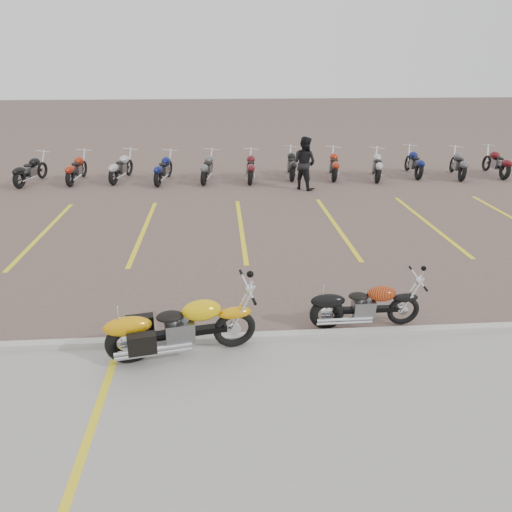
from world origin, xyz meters
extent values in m
plane|color=brown|center=(0.00, 0.00, 0.00)|extent=(100.00, 100.00, 0.00)
cube|color=#9E9B93|center=(0.00, -4.50, 0.01)|extent=(60.00, 5.00, 0.01)
cube|color=#ADAAA3|center=(0.00, -2.00, 0.06)|extent=(60.00, 0.18, 0.12)
cube|color=yellow|center=(-2.30, -4.50, 0.01)|extent=(0.12, 5.00, 0.00)
torus|color=black|center=(-0.40, -2.18, 0.34)|extent=(0.71, 0.25, 0.70)
torus|color=black|center=(-2.03, -2.49, 0.34)|extent=(0.76, 0.32, 0.74)
cube|color=black|center=(-1.21, -2.34, 0.41)|extent=(1.39, 0.39, 0.11)
cube|color=slate|center=(-1.26, -2.35, 0.47)|extent=(0.50, 0.40, 0.36)
ellipsoid|color=#DDB40B|center=(-0.92, -2.28, 0.79)|extent=(0.68, 0.45, 0.32)
ellipsoid|color=black|center=(-1.40, -2.37, 0.75)|extent=(0.46, 0.35, 0.13)
torus|color=black|center=(2.61, -1.66, 0.28)|extent=(0.58, 0.10, 0.58)
torus|color=black|center=(1.24, -1.68, 0.28)|extent=(0.61, 0.16, 0.61)
cube|color=black|center=(1.93, -1.67, 0.34)|extent=(1.15, 0.12, 0.09)
cube|color=slate|center=(1.88, -1.67, 0.39)|extent=(0.37, 0.27, 0.30)
ellipsoid|color=black|center=(2.17, -1.66, 0.65)|extent=(0.52, 0.29, 0.27)
ellipsoid|color=black|center=(1.77, -1.67, 0.62)|extent=(0.35, 0.23, 0.11)
imported|color=black|center=(2.46, 8.27, 0.94)|extent=(1.15, 1.14, 1.88)
camera|label=1|loc=(-0.56, -9.29, 4.47)|focal=35.00mm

